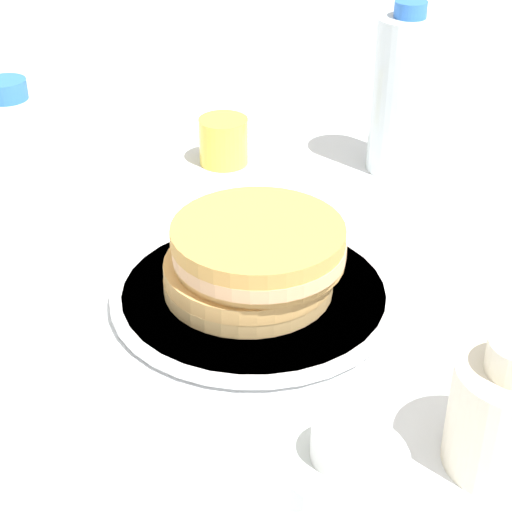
{
  "coord_description": "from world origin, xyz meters",
  "views": [
    {
      "loc": [
        -0.59,
        -0.3,
        0.46
      ],
      "look_at": [
        0.0,
        0.01,
        0.05
      ],
      "focal_mm": 60.0,
      "sensor_mm": 36.0,
      "label": 1
    }
  ],
  "objects_px": {
    "pancake_stack": "(256,257)",
    "cream_jug": "(510,413)",
    "juice_glass": "(224,141)",
    "water_bottle_mid": "(21,184)",
    "plate": "(256,292)",
    "water_bottle_near": "(402,94)"
  },
  "relations": [
    {
      "from": "water_bottle_near",
      "to": "water_bottle_mid",
      "type": "bearing_deg",
      "value": 147.29
    },
    {
      "from": "plate",
      "to": "juice_glass",
      "type": "relative_size",
      "value": 4.46
    },
    {
      "from": "juice_glass",
      "to": "water_bottle_mid",
      "type": "distance_m",
      "value": 0.31
    },
    {
      "from": "cream_jug",
      "to": "water_bottle_near",
      "type": "bearing_deg",
      "value": 29.13
    },
    {
      "from": "cream_jug",
      "to": "water_bottle_near",
      "type": "relative_size",
      "value": 0.54
    },
    {
      "from": "juice_glass",
      "to": "water_bottle_mid",
      "type": "xyz_separation_m",
      "value": [
        -0.3,
        0.05,
        0.06
      ]
    },
    {
      "from": "juice_glass",
      "to": "water_bottle_near",
      "type": "bearing_deg",
      "value": -66.03
    },
    {
      "from": "pancake_stack",
      "to": "water_bottle_mid",
      "type": "relative_size",
      "value": 0.87
    },
    {
      "from": "pancake_stack",
      "to": "juice_glass",
      "type": "height_order",
      "value": "pancake_stack"
    },
    {
      "from": "pancake_stack",
      "to": "cream_jug",
      "type": "height_order",
      "value": "cream_jug"
    },
    {
      "from": "water_bottle_mid",
      "to": "juice_glass",
      "type": "bearing_deg",
      "value": -9.84
    },
    {
      "from": "pancake_stack",
      "to": "water_bottle_near",
      "type": "xyz_separation_m",
      "value": [
        0.33,
        -0.02,
        0.05
      ]
    },
    {
      "from": "pancake_stack",
      "to": "cream_jug",
      "type": "relative_size",
      "value": 1.54
    },
    {
      "from": "cream_jug",
      "to": "water_bottle_mid",
      "type": "height_order",
      "value": "water_bottle_mid"
    },
    {
      "from": "plate",
      "to": "pancake_stack",
      "type": "distance_m",
      "value": 0.04
    },
    {
      "from": "cream_jug",
      "to": "water_bottle_mid",
      "type": "relative_size",
      "value": 0.57
    },
    {
      "from": "cream_jug",
      "to": "water_bottle_mid",
      "type": "bearing_deg",
      "value": 84.27
    },
    {
      "from": "plate",
      "to": "cream_jug",
      "type": "relative_size",
      "value": 2.44
    },
    {
      "from": "water_bottle_mid",
      "to": "water_bottle_near",
      "type": "bearing_deg",
      "value": -32.71
    },
    {
      "from": "water_bottle_mid",
      "to": "pancake_stack",
      "type": "bearing_deg",
      "value": -76.89
    },
    {
      "from": "juice_glass",
      "to": "cream_jug",
      "type": "relative_size",
      "value": 0.55
    },
    {
      "from": "plate",
      "to": "water_bottle_mid",
      "type": "relative_size",
      "value": 1.38
    }
  ]
}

